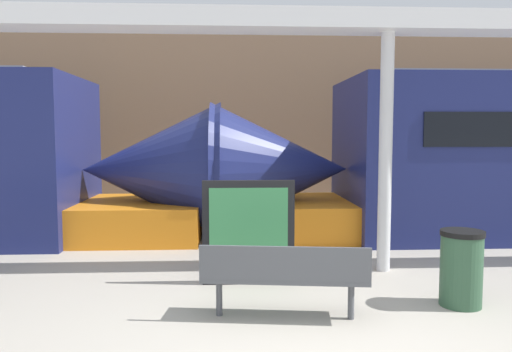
# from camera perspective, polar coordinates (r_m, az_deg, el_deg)

# --- Properties ---
(station_wall) EXTENTS (56.00, 0.20, 5.00)m
(station_wall) POSITION_cam_1_polar(r_m,az_deg,el_deg) (13.81, 0.42, 6.83)
(station_wall) COLOR #937051
(station_wall) RESTS_ON ground_plane
(bench_near) EXTENTS (1.85, 0.66, 0.84)m
(bench_near) POSITION_cam_1_polar(r_m,az_deg,el_deg) (5.48, 3.28, -11.09)
(bench_near) COLOR #4C4F54
(bench_near) RESTS_ON ground_plane
(trash_bin) EXTENTS (0.50, 0.50, 0.89)m
(trash_bin) POSITION_cam_1_polar(r_m,az_deg,el_deg) (6.39, 22.41, -9.70)
(trash_bin) COLOR #2D5138
(trash_bin) RESTS_ON ground_plane
(poster_board) EXTENTS (1.23, 0.07, 1.40)m
(poster_board) POSITION_cam_1_polar(r_m,az_deg,el_deg) (6.69, -0.86, -6.41)
(poster_board) COLOR black
(poster_board) RESTS_ON ground_plane
(support_column_near) EXTENTS (0.19, 0.19, 3.46)m
(support_column_near) POSITION_cam_1_polar(r_m,az_deg,el_deg) (7.49, 14.58, 2.51)
(support_column_near) COLOR silver
(support_column_near) RESTS_ON ground_plane
(canopy_beam) EXTENTS (28.00, 0.60, 0.28)m
(canopy_beam) POSITION_cam_1_polar(r_m,az_deg,el_deg) (7.66, 14.89, 16.65)
(canopy_beam) COLOR silver
(canopy_beam) RESTS_ON support_column_near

